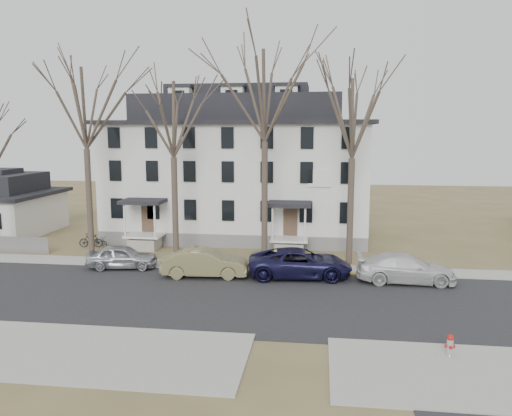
# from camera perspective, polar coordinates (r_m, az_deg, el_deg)

# --- Properties ---
(ground) EXTENTS (120.00, 120.00, 0.00)m
(ground) POSITION_cam_1_polar(r_m,az_deg,el_deg) (24.01, -4.12, -11.80)
(ground) COLOR olive
(ground) RESTS_ON ground
(main_road) EXTENTS (120.00, 10.00, 0.04)m
(main_road) POSITION_cam_1_polar(r_m,az_deg,el_deg) (25.86, -3.23, -10.27)
(main_road) COLOR #27272A
(main_road) RESTS_ON ground
(far_sidewalk) EXTENTS (120.00, 2.00, 0.08)m
(far_sidewalk) POSITION_cam_1_polar(r_m,az_deg,el_deg) (31.52, -1.22, -6.78)
(far_sidewalk) COLOR #A09F97
(far_sidewalk) RESTS_ON ground
(yellow_curb) EXTENTS (14.00, 0.25, 0.06)m
(yellow_curb) POSITION_cam_1_polar(r_m,az_deg,el_deg) (30.32, 7.99, -7.48)
(yellow_curb) COLOR gold
(yellow_curb) RESTS_ON ground
(boarding_house) EXTENTS (20.80, 12.36, 12.05)m
(boarding_house) POSITION_cam_1_polar(r_m,az_deg,el_deg) (40.64, -1.94, 4.40)
(boarding_house) COLOR slate
(boarding_house) RESTS_ON ground
(tree_far_left) EXTENTS (8.40, 8.40, 13.72)m
(tree_far_left) POSITION_cam_1_polar(r_m,az_deg,el_deg) (35.49, -19.03, 11.35)
(tree_far_left) COLOR #473B31
(tree_far_left) RESTS_ON ground
(tree_mid_left) EXTENTS (7.80, 7.80, 12.74)m
(tree_mid_left) POSITION_cam_1_polar(r_m,az_deg,el_deg) (33.26, -9.50, 10.63)
(tree_mid_left) COLOR #473B31
(tree_mid_left) RESTS_ON ground
(tree_center) EXTENTS (9.00, 9.00, 14.70)m
(tree_center) POSITION_cam_1_polar(r_m,az_deg,el_deg) (32.15, 1.02, 13.47)
(tree_center) COLOR #473B31
(tree_center) RESTS_ON ground
(tree_mid_right) EXTENTS (7.80, 7.80, 12.74)m
(tree_mid_right) POSITION_cam_1_polar(r_m,az_deg,el_deg) (31.92, 11.05, 10.68)
(tree_mid_right) COLOR #473B31
(tree_mid_right) RESTS_ON ground
(car_silver) EXTENTS (4.47, 2.30, 1.46)m
(car_silver) POSITION_cam_1_polar(r_m,az_deg,el_deg) (32.08, -15.03, -5.46)
(car_silver) COLOR #A1A4A8
(car_silver) RESTS_ON ground
(car_tan) EXTENTS (5.14, 2.14, 1.65)m
(car_tan) POSITION_cam_1_polar(r_m,az_deg,el_deg) (29.37, -5.84, -6.30)
(car_tan) COLOR olive
(car_tan) RESTS_ON ground
(car_navy) EXTENTS (6.18, 3.25, 1.66)m
(car_navy) POSITION_cam_1_polar(r_m,az_deg,el_deg) (29.23, 5.06, -6.36)
(car_navy) COLOR #151435
(car_navy) RESTS_ON ground
(car_white) EXTENTS (5.44, 2.25, 1.57)m
(car_white) POSITION_cam_1_polar(r_m,az_deg,el_deg) (29.38, 16.72, -6.71)
(car_white) COLOR silver
(car_white) RESTS_ON ground
(bicycle_left) EXTENTS (1.63, 1.12, 0.81)m
(bicycle_left) POSITION_cam_1_polar(r_m,az_deg,el_deg) (38.46, -17.44, -3.73)
(bicycle_left) COLOR black
(bicycle_left) RESTS_ON ground
(bicycle_right) EXTENTS (1.78, 0.72, 1.04)m
(bicycle_right) POSITION_cam_1_polar(r_m,az_deg,el_deg) (38.48, -18.35, -3.59)
(bicycle_right) COLOR black
(bicycle_right) RESTS_ON ground
(fire_hydrant) EXTENTS (0.37, 0.35, 0.90)m
(fire_hydrant) POSITION_cam_1_polar(r_m,az_deg,el_deg) (20.72, 21.28, -14.46)
(fire_hydrant) COLOR #B7B7BA
(fire_hydrant) RESTS_ON ground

